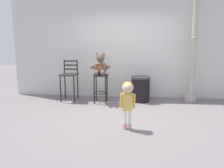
% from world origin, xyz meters
% --- Properties ---
extents(ground_plane, '(24.00, 24.00, 0.00)m').
position_xyz_m(ground_plane, '(0.00, 0.00, 0.00)').
color(ground_plane, slate).
extents(building_wall, '(6.62, 0.30, 3.36)m').
position_xyz_m(building_wall, '(0.00, 1.89, 1.68)').
color(building_wall, silver).
rests_on(building_wall, ground_plane).
extents(bar_stool_with_teddy, '(0.40, 0.40, 0.77)m').
position_xyz_m(bar_stool_with_teddy, '(-0.54, 1.00, 0.55)').
color(bar_stool_with_teddy, '#2A2726').
rests_on(bar_stool_with_teddy, ground_plane).
extents(teddy_bear, '(0.53, 0.48, 0.57)m').
position_xyz_m(teddy_bear, '(-0.54, 0.97, 0.98)').
color(teddy_bear, brown).
rests_on(teddy_bear, bar_stool_with_teddy).
extents(child_walking, '(0.27, 0.22, 0.87)m').
position_xyz_m(child_walking, '(0.21, -0.74, 0.63)').
color(child_walking, '#DA988F').
rests_on(child_walking, ground_plane).
extents(trash_bin, '(0.53, 0.53, 0.68)m').
position_xyz_m(trash_bin, '(0.51, 1.27, 0.34)').
color(trash_bin, black).
rests_on(trash_bin, ground_plane).
extents(lamppost, '(0.34, 0.34, 2.96)m').
position_xyz_m(lamppost, '(1.88, 1.44, 1.18)').
color(lamppost, '#B19FA7').
rests_on(lamppost, ground_plane).
extents(bar_chair_empty, '(0.44, 0.44, 1.12)m').
position_xyz_m(bar_chair_empty, '(-1.44, 1.15, 0.67)').
color(bar_chair_empty, '#2A2726').
rests_on(bar_chair_empty, ground_plane).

